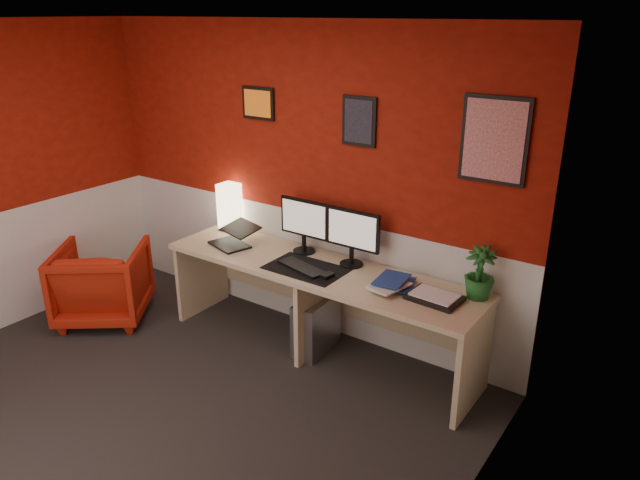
% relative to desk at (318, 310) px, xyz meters
% --- Properties ---
extents(ground, '(4.00, 3.50, 0.01)m').
position_rel_desk_xyz_m(ground, '(-0.44, -1.41, -0.36)').
color(ground, black).
rests_on(ground, ground).
extents(ceiling, '(4.00, 3.50, 0.01)m').
position_rel_desk_xyz_m(ceiling, '(-0.44, -1.41, 2.13)').
color(ceiling, white).
rests_on(ceiling, ground).
extents(wall_back, '(4.00, 0.01, 2.50)m').
position_rel_desk_xyz_m(wall_back, '(-0.44, 0.34, 0.89)').
color(wall_back, '#9B1C0D').
rests_on(wall_back, ground).
extents(wall_right, '(0.01, 3.50, 2.50)m').
position_rel_desk_xyz_m(wall_right, '(1.56, -1.41, 0.89)').
color(wall_right, '#9B1C0D').
rests_on(wall_right, ground).
extents(wainscot_back, '(4.00, 0.01, 1.00)m').
position_rel_desk_xyz_m(wainscot_back, '(-0.44, 0.34, 0.14)').
color(wainscot_back, silver).
rests_on(wainscot_back, ground).
extents(desk, '(2.60, 0.65, 0.73)m').
position_rel_desk_xyz_m(desk, '(0.00, 0.00, 0.00)').
color(desk, tan).
rests_on(desk, ground).
extents(shoji_lamp, '(0.16, 0.16, 0.40)m').
position_rel_desk_xyz_m(shoji_lamp, '(-1.11, 0.23, 0.56)').
color(shoji_lamp, '#FFE5B2').
rests_on(shoji_lamp, desk).
extents(laptop, '(0.38, 0.31, 0.22)m').
position_rel_desk_xyz_m(laptop, '(-0.86, -0.06, 0.47)').
color(laptop, black).
rests_on(laptop, desk).
extents(monitor_left, '(0.45, 0.06, 0.58)m').
position_rel_desk_xyz_m(monitor_left, '(-0.27, 0.19, 0.66)').
color(monitor_left, black).
rests_on(monitor_left, desk).
extents(monitor_right, '(0.45, 0.06, 0.58)m').
position_rel_desk_xyz_m(monitor_right, '(0.18, 0.18, 0.66)').
color(monitor_right, black).
rests_on(monitor_right, desk).
extents(desk_mat, '(0.60, 0.38, 0.01)m').
position_rel_desk_xyz_m(desk_mat, '(-0.06, -0.08, 0.37)').
color(desk_mat, black).
rests_on(desk_mat, desk).
extents(keyboard, '(0.44, 0.24, 0.02)m').
position_rel_desk_xyz_m(keyboard, '(-0.08, -0.10, 0.38)').
color(keyboard, black).
rests_on(keyboard, desk_mat).
extents(mouse, '(0.07, 0.11, 0.03)m').
position_rel_desk_xyz_m(mouse, '(0.17, -0.13, 0.39)').
color(mouse, black).
rests_on(mouse, desk_mat).
extents(book_bottom, '(0.27, 0.32, 0.03)m').
position_rel_desk_xyz_m(book_bottom, '(0.56, 0.03, 0.38)').
color(book_bottom, navy).
rests_on(book_bottom, desk).
extents(book_middle, '(0.26, 0.31, 0.02)m').
position_rel_desk_xyz_m(book_middle, '(0.54, -0.03, 0.40)').
color(book_middle, silver).
rests_on(book_middle, book_bottom).
extents(book_top, '(0.23, 0.29, 0.03)m').
position_rel_desk_xyz_m(book_top, '(0.53, -0.01, 0.43)').
color(book_top, navy).
rests_on(book_top, book_middle).
extents(zen_tray, '(0.36, 0.27, 0.03)m').
position_rel_desk_xyz_m(zen_tray, '(0.95, 0.00, 0.38)').
color(zen_tray, black).
rests_on(zen_tray, desk).
extents(potted_plant, '(0.24, 0.24, 0.37)m').
position_rel_desk_xyz_m(potted_plant, '(1.18, 0.20, 0.55)').
color(potted_plant, '#19591E').
rests_on(potted_plant, desk).
extents(pc_tower, '(0.23, 0.46, 0.45)m').
position_rel_desk_xyz_m(pc_tower, '(-0.02, 0.00, -0.14)').
color(pc_tower, '#99999E').
rests_on(pc_tower, ground).
extents(armchair, '(1.02, 1.02, 0.67)m').
position_rel_desk_xyz_m(armchair, '(-1.87, -0.61, -0.03)').
color(armchair, '#B81F0A').
rests_on(armchair, ground).
extents(art_left, '(0.32, 0.02, 0.26)m').
position_rel_desk_xyz_m(art_left, '(-0.82, 0.33, 1.49)').
color(art_left, orange).
rests_on(art_left, wall_back).
extents(art_center, '(0.28, 0.02, 0.36)m').
position_rel_desk_xyz_m(art_center, '(0.13, 0.33, 1.44)').
color(art_center, black).
rests_on(art_center, wall_back).
extents(art_right, '(0.44, 0.02, 0.56)m').
position_rel_desk_xyz_m(art_right, '(1.14, 0.33, 1.42)').
color(art_right, red).
rests_on(art_right, wall_back).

